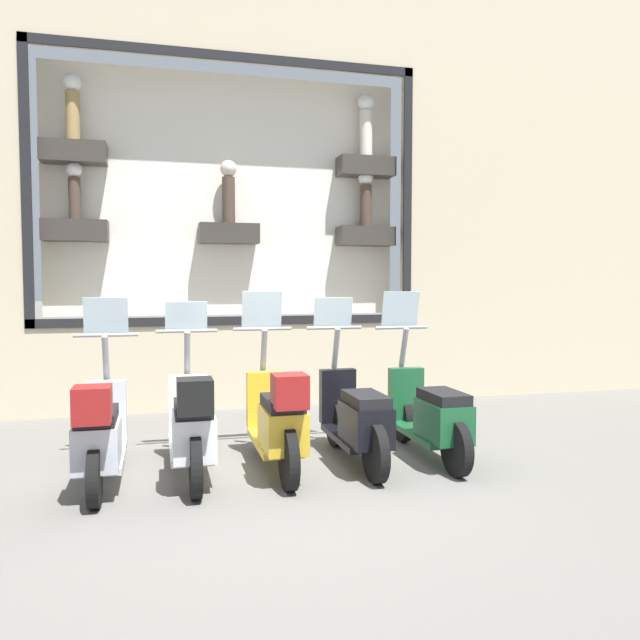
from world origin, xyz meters
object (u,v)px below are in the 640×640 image
object	(u,v)px
scooter_green_0	(431,416)
scooter_black_1	(356,420)
scooter_yellow_2	(278,421)
scooter_white_3	(192,427)
scooter_silver_4	(100,434)

from	to	relation	value
scooter_green_0	scooter_black_1	xyz separation A→B (m)	(0.00, 0.77, 0.01)
scooter_green_0	scooter_yellow_2	xyz separation A→B (m)	(-0.06, 1.54, 0.05)
scooter_yellow_2	scooter_white_3	distance (m)	0.77
scooter_yellow_2	scooter_silver_4	xyz separation A→B (m)	(-0.01, 1.54, -0.02)
scooter_green_0	scooter_silver_4	bearing A→B (deg)	91.27
scooter_green_0	scooter_black_1	distance (m)	0.77
scooter_yellow_2	scooter_silver_4	world-z (taller)	scooter_yellow_2
scooter_green_0	scooter_white_3	xyz separation A→B (m)	(-0.06, 2.32, 0.04)
scooter_yellow_2	scooter_silver_4	size ratio (longest dim) A/B	1.01
scooter_green_0	scooter_yellow_2	size ratio (longest dim) A/B	1.00
scooter_black_1	scooter_silver_4	bearing A→B (deg)	91.70
scooter_black_1	scooter_white_3	size ratio (longest dim) A/B	1.00
scooter_green_0	scooter_silver_4	world-z (taller)	scooter_green_0
scooter_black_1	scooter_yellow_2	distance (m)	0.78
scooter_white_3	scooter_silver_4	bearing A→B (deg)	90.52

